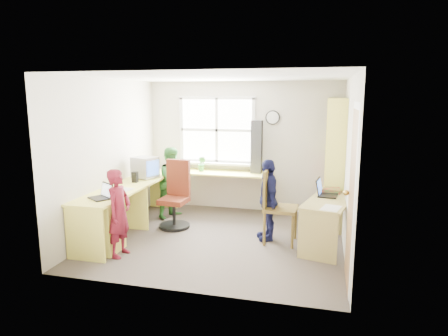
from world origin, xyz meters
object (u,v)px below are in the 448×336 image
swivel_chair (176,198)px  wooden_chair (275,203)px  cd_tower (257,147)px  laptop_left (102,195)px  person_green (173,182)px  bookshelf (334,165)px  person_red (119,213)px  laptop_right (325,191)px  person_navy (268,200)px  l_desk (131,209)px  crt_monitor (145,167)px  potted_plant (202,164)px  right_desk (328,213)px

swivel_chair → wooden_chair: 1.71m
cd_tower → laptop_left: bearing=-125.1°
wooden_chair → cd_tower: (-0.52, 1.42, 0.64)m
person_green → bookshelf: bearing=-63.4°
swivel_chair → wooden_chair: swivel_chair is taller
person_red → bookshelf: bearing=-50.4°
cd_tower → person_red: bearing=-118.7°
wooden_chair → laptop_right: (0.69, 0.24, 0.16)m
person_green → person_navy: size_ratio=1.02×
l_desk → swivel_chair: size_ratio=2.69×
swivel_chair → crt_monitor: (-0.62, 0.18, 0.46)m
person_green → person_navy: bearing=-91.2°
bookshelf → crt_monitor: (-3.13, -0.60, -0.07)m
potted_plant → person_navy: size_ratio=0.23×
person_green → potted_plant: bearing=-15.5°
wooden_chair → laptop_right: size_ratio=2.75×
swivel_chair → potted_plant: swivel_chair is taller
laptop_left → laptop_right: size_ratio=0.97×
potted_plant → l_desk: bearing=-109.0°
bookshelf → wooden_chair: bearing=-127.4°
swivel_chair → person_green: person_green is taller
laptop_right → person_green: (-2.61, 0.57, -0.12)m
l_desk → person_red: person_red is taller
wooden_chair → person_navy: (-0.12, 0.09, 0.02)m
right_desk → person_red: bearing=-146.3°
bookshelf → cd_tower: bookshelf is taller
wooden_chair → swivel_chair: bearing=171.4°
l_desk → cd_tower: (1.60, 1.80, 0.77)m
swivel_chair → wooden_chair: (1.67, -0.32, 0.12)m
swivel_chair → laptop_right: size_ratio=2.78×
swivel_chair → person_green: bearing=119.4°
swivel_chair → person_red: size_ratio=0.92×
right_desk → swivel_chair: size_ratio=1.18×
laptop_right → potted_plant: potted_plant is taller
laptop_left → cd_tower: size_ratio=0.40×
crt_monitor → laptop_right: size_ratio=1.16×
swivel_chair → laptop_left: 1.40m
bookshelf → person_red: bookshelf is taller
bookshelf → person_navy: bearing=-133.7°
wooden_chair → person_green: person_green is taller
crt_monitor → cd_tower: cd_tower is taller
cd_tower → right_desk: bearing=-46.5°
person_red → right_desk: bearing=-67.2°
wooden_chair → crt_monitor: size_ratio=2.37×
laptop_left → cd_tower: (1.75, 2.33, 0.43)m
l_desk → right_desk: l_desk is taller
person_green → crt_monitor: bearing=150.3°
crt_monitor → potted_plant: bearing=67.0°
person_red → person_green: size_ratio=0.95×
crt_monitor → potted_plant: (0.76, 0.83, -0.04)m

